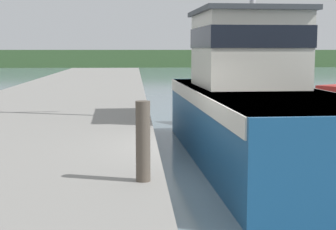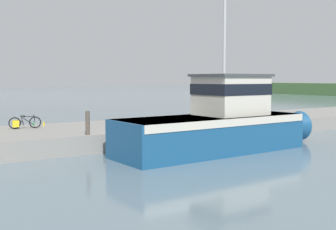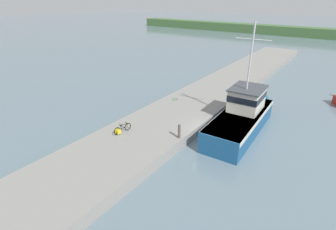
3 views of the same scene
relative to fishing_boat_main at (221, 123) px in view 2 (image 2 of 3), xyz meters
name	(u,v)px [view 2 (image 2 of 3)]	position (x,y,z in m)	size (l,w,h in m)	color
ground_plane	(155,153)	(-1.20, -2.98, -1.38)	(320.00, 320.00, 0.00)	slate
dock_pier	(113,134)	(-5.66, -2.98, -0.94)	(6.32, 80.00, 0.88)	gray
fishing_boat_main	(221,123)	(0.00, 0.00, 0.00)	(3.47, 11.41, 9.01)	navy
bicycle_touring	(22,123)	(-6.96, -7.60, -0.18)	(0.58, 1.62, 0.68)	black
mooring_post	(88,123)	(-2.82, -5.64, 0.06)	(0.20, 0.20, 1.11)	#51473D
hose_coil	(155,119)	(-7.51, 0.83, -0.48)	(0.54, 0.54, 0.04)	#197A2D
water_bottle_on_curb	(44,124)	(-7.48, -6.31, -0.37)	(0.08, 0.08, 0.26)	yellow
water_bottle_by_bike	(34,124)	(-7.96, -6.72, -0.39)	(0.07, 0.07, 0.22)	green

